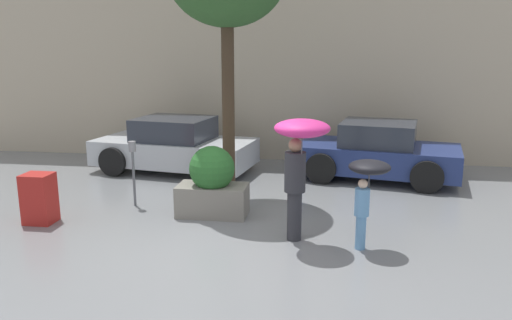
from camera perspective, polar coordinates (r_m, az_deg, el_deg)
name	(u,v)px	position (r m, az deg, el deg)	size (l,w,h in m)	color
ground_plane	(208,245)	(8.09, -5.54, -9.65)	(40.00, 40.00, 0.00)	slate
building_facade	(262,50)	(13.87, 0.72, 12.43)	(18.00, 0.30, 6.00)	#B7A88E
planter_box	(212,183)	(9.28, -5.02, -2.67)	(1.29, 0.84, 1.32)	gray
person_adult	(299,151)	(7.80, 4.96, 1.05)	(0.87, 0.87, 2.00)	#2D2D33
person_child	(367,181)	(7.77, 12.57, -2.41)	(0.64, 0.64, 1.41)	#669ED1
parked_car_near	(175,146)	(12.76, -9.25, 1.54)	(4.17, 2.50, 1.36)	#B7BCC1
parked_car_far	(377,152)	(12.23, 13.70, 0.85)	(4.01, 2.58, 1.36)	navy
parking_meter	(133,160)	(10.01, -13.90, 0.02)	(0.14, 0.14, 1.30)	#595B60
newspaper_box	(39,198)	(9.69, -23.54, -4.05)	(0.50, 0.44, 0.90)	#B2231E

